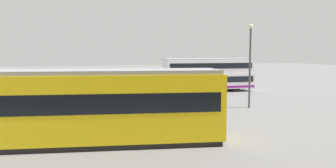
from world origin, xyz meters
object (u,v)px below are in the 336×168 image
street_lamp (250,59)px  tram_yellow (74,106)px  double_decker_bus (208,75)px  info_sign (82,87)px  pedestrian_crossing (200,100)px  pedestrian_near_railing (131,92)px

street_lamp → tram_yellow: bearing=26.0°
double_decker_bus → info_sign: 15.43m
double_decker_bus → pedestrian_crossing: double_decker_bus is taller
pedestrian_near_railing → pedestrian_crossing: pedestrian_crossing is taller
pedestrian_near_railing → street_lamp: (-8.26, 5.64, 2.95)m
double_decker_bus → pedestrian_near_railing: double_decker_bus is taller
tram_yellow → info_sign: tram_yellow is taller
double_decker_bus → street_lamp: street_lamp is taller
double_decker_bus → pedestrian_crossing: size_ratio=6.40×
tram_yellow → double_decker_bus: bearing=-131.2°
double_decker_bus → tram_yellow: double_decker_bus is taller
double_decker_bus → tram_yellow: bearing=48.8°
pedestrian_crossing → info_sign: size_ratio=0.72×
tram_yellow → pedestrian_near_railing: bearing=-114.2°
pedestrian_near_railing → info_sign: bearing=11.5°
tram_yellow → street_lamp: bearing=-154.0°
pedestrian_near_railing → tram_yellow: bearing=65.8°
pedestrian_near_railing → pedestrian_crossing: 7.42m
tram_yellow → street_lamp: 15.52m
tram_yellow → pedestrian_crossing: 10.92m
double_decker_bus → tram_yellow: size_ratio=0.73×
double_decker_bus → pedestrian_near_railing: 11.36m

